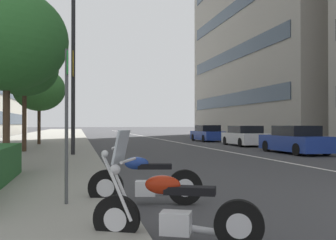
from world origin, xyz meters
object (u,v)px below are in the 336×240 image
Objects in this scene: motorcycle_nearest_camera at (144,183)px; parking_sign_by_curb at (67,111)px; car_mid_block_traffic at (295,141)px; street_lamp_with_banners at (81,43)px; street_tree_mid_sidewalk at (7,40)px; car_approaching_light at (207,134)px; motorcycle_far_end_row at (172,211)px; car_following_behind at (244,136)px; street_tree_by_lamp_post at (39,89)px; street_tree_far_plaza at (25,68)px.

parking_sign_by_curb is at bearing 24.33° from motorcycle_nearest_camera.
car_mid_block_traffic is 15.90m from parking_sign_by_curb.
street_lamp_with_banners is 1.52× the size of street_tree_mid_sidewalk.
car_approaching_light is at bearing -24.07° from parking_sign_by_curb.
car_approaching_light is (27.94, -10.15, 0.24)m from motorcycle_far_end_row.
car_following_behind is at bearing -92.22° from motorcycle_far_end_row.
car_approaching_light is (14.60, -0.22, -0.00)m from car_mid_block_traffic.
parking_sign_by_curb reaches higher than motorcycle_far_end_row.
motorcycle_far_end_row reaches higher than car_mid_block_traffic.
street_tree_by_lamp_post is (14.91, 0.41, -0.28)m from street_tree_mid_sidewalk.
motorcycle_nearest_camera is at bearing 151.40° from car_following_behind.
parking_sign_by_curb is at bearing 148.53° from car_following_behind.
street_tree_by_lamp_post is at bearing -67.03° from motorcycle_nearest_camera.
street_lamp_with_banners reaches higher than parking_sign_by_curb.
parking_sign_by_curb is (-0.30, 1.42, 1.34)m from motorcycle_nearest_camera.
car_mid_block_traffic is (13.34, -9.92, 0.24)m from motorcycle_far_end_row.
street_tree_far_plaza is (-11.96, 13.98, 3.74)m from car_approaching_light.
street_tree_far_plaza reaches higher than street_tree_by_lamp_post.
street_tree_far_plaza is at bearing 46.24° from street_lamp_with_banners.
car_approaching_light is at bearing 2.66° from car_following_behind.
parking_sign_by_curb is at bearing -169.80° from street_tree_far_plaza.
car_approaching_light reaches higher than motorcycle_nearest_camera.
motorcycle_far_end_row is 2.49m from motorcycle_nearest_camera.
motorcycle_far_end_row is at bearing -148.20° from parking_sign_by_curb.
car_mid_block_traffic is 7.21m from car_following_behind.
street_tree_mid_sidewalk is at bearing -43.40° from motorcycle_far_end_row.
street_tree_by_lamp_post reaches higher than motorcycle_nearest_camera.
motorcycle_nearest_camera is 11.90m from street_lamp_with_banners.
car_mid_block_traffic is 0.82× the size of street_tree_far_plaza.
street_tree_mid_sidewalk is (6.19, 2.04, 2.47)m from parking_sign_by_curb.
parking_sign_by_curb reaches higher than car_approaching_light.
motorcycle_nearest_camera is 0.37× the size of street_tree_mid_sidewalk.
car_following_behind is 14.80m from street_tree_by_lamp_post.
car_approaching_light is 0.82× the size of street_tree_by_lamp_post.
motorcycle_nearest_camera is at bearing -163.86° from street_tree_far_plaza.
car_mid_block_traffic is 1.73× the size of parking_sign_by_curb.
car_approaching_light is 1.62× the size of parking_sign_by_curb.
parking_sign_by_curb is (-18.35, 11.71, 1.09)m from car_following_behind.
street_tree_by_lamp_post is (7.31, -0.02, -0.45)m from street_tree_far_plaza.
car_approaching_light is 0.76× the size of street_tree_mid_sidewalk.
car_following_behind is at bearing -179.93° from car_approaching_light.
street_tree_by_lamp_post reaches higher than car_mid_block_traffic.
motorcycle_far_end_row is 0.46× the size of car_following_behind.
parking_sign_by_curb is (2.19, 1.36, 1.33)m from motorcycle_far_end_row.
motorcycle_far_end_row is at bearing -166.49° from street_tree_far_plaza.
motorcycle_nearest_camera is 0.25× the size of street_lamp_with_banners.
street_lamp_with_banners is (10.82, 1.12, 4.85)m from motorcycle_nearest_camera.
street_tree_far_plaza is (13.78, 2.48, 2.64)m from parking_sign_by_curb.
car_approaching_light is at bearing -37.43° from street_lamp_with_banners.
motorcycle_nearest_camera is 20.77m from car_following_behind.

